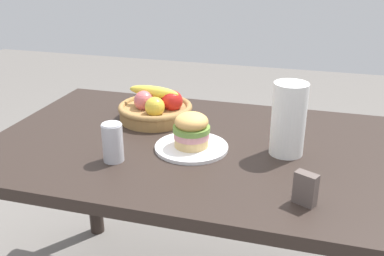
{
  "coord_description": "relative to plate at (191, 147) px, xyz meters",
  "views": [
    {
      "loc": [
        0.38,
        -1.33,
        1.38
      ],
      "look_at": [
        0.01,
        -0.02,
        0.81
      ],
      "focal_mm": 40.94,
      "sensor_mm": 36.0,
      "label": 1
    }
  ],
  "objects": [
    {
      "name": "dining_table",
      "position": [
        -0.01,
        0.05,
        -0.11
      ],
      "size": [
        1.4,
        0.9,
        0.75
      ],
      "color": "#2D231E",
      "rests_on": "ground_plane"
    },
    {
      "name": "plate",
      "position": [
        0.0,
        0.0,
        0.0
      ],
      "size": [
        0.25,
        0.25,
        0.01
      ],
      "primitive_type": "cylinder",
      "color": "white",
      "rests_on": "dining_table"
    },
    {
      "name": "sandwich",
      "position": [
        -0.0,
        0.0,
        0.06
      ],
      "size": [
        0.12,
        0.12,
        0.12
      ],
      "color": "#E5BC75",
      "rests_on": "plate"
    },
    {
      "name": "soda_can",
      "position": [
        -0.21,
        -0.15,
        0.06
      ],
      "size": [
        0.07,
        0.07,
        0.13
      ],
      "color": "silver",
      "rests_on": "dining_table"
    },
    {
      "name": "fruit_basket",
      "position": [
        -0.21,
        0.23,
        0.04
      ],
      "size": [
        0.29,
        0.29,
        0.14
      ],
      "color": "#9E7542",
      "rests_on": "dining_table"
    },
    {
      "name": "paper_towel_roll",
      "position": [
        0.31,
        0.06,
        0.11
      ],
      "size": [
        0.11,
        0.11,
        0.24
      ],
      "primitive_type": "cylinder",
      "color": "white",
      "rests_on": "dining_table"
    },
    {
      "name": "napkin_holder",
      "position": [
        0.38,
        -0.24,
        0.04
      ],
      "size": [
        0.07,
        0.05,
        0.09
      ],
      "primitive_type": "cube",
      "rotation": [
        0.0,
        0.0,
        -0.45
      ],
      "color": "#594C47",
      "rests_on": "dining_table"
    }
  ]
}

